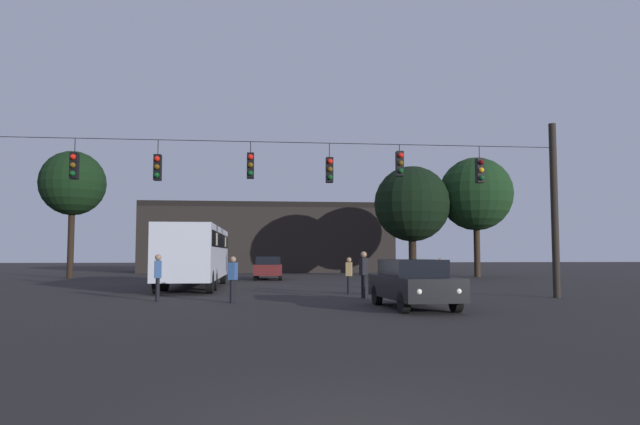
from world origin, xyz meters
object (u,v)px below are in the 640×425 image
Objects in this scene: tree_left_silhouette at (73,184)px; pedestrian_near_bus at (233,277)px; car_far_left at (268,267)px; pedestrian_crossing_center at (441,276)px; car_near_right at (413,283)px; pedestrian_trailing at (158,275)px; tree_behind_building at (476,194)px; tree_right_far at (412,204)px; pedestrian_crossing_left at (364,271)px; pedestrian_crossing_right at (349,274)px; city_bus at (196,250)px.

pedestrian_near_bus is at bearing -60.31° from tree_left_silhouette.
car_far_left is 2.86× the size of pedestrian_crossing_center.
car_near_right is 21.17m from car_far_left.
pedestrian_crossing_center is 0.91× the size of pedestrian_trailing.
tree_behind_building reaches higher than tree_right_far.
pedestrian_trailing is at bearing -65.12° from tree_left_silhouette.
tree_left_silhouette is (-17.15, 19.91, 5.60)m from pedestrian_crossing_left.
pedestrian_crossing_left is at bearing 17.77° from pedestrian_near_bus.
car_far_left is at bearing 101.69° from pedestrian_crossing_left.
car_far_left is 2.84× the size of pedestrian_crossing_right.
tree_right_far is (-4.85, 0.04, -0.78)m from tree_behind_building.
car_near_right is 6.47m from pedestrian_crossing_right.
tree_left_silhouette reaches higher than pedestrian_trailing.
pedestrian_crossing_left is 1.06× the size of pedestrian_trailing.
pedestrian_trailing is at bearing 157.27° from car_near_right.
pedestrian_near_bus is (2.29, -9.05, -0.96)m from city_bus.
tree_left_silhouette is 24.26m from tree_right_far.
car_far_left is at bearing 67.47° from city_bus.
pedestrian_crossing_center is 29.23m from tree_left_silhouette.
pedestrian_crossing_left is (7.19, -7.47, -0.84)m from city_bus.
pedestrian_trailing reaches higher than car_far_left.
pedestrian_crossing_center is 22.35m from tree_behind_building.
tree_left_silhouette is 1.10× the size of tree_right_far.
pedestrian_crossing_center is 10.47m from pedestrian_trailing.
tree_left_silhouette reaches higher than city_bus.
car_near_right and car_far_left have the same top height.
pedestrian_crossing_center is 0.17× the size of tree_behind_building.
city_bus is 22.79m from tree_behind_building.
city_bus is 1.36× the size of tree_right_far.
tree_right_far reaches higher than car_far_left.
car_near_right is at bearing -78.98° from pedestrian_crossing_left.
pedestrian_crossing_right is (6.96, -5.27, -1.00)m from city_bus.
pedestrian_crossing_left is 23.11m from tree_behind_building.
pedestrian_near_bus is (-5.72, 2.61, 0.11)m from car_near_right.
pedestrian_crossing_center is at bearing -12.07° from pedestrian_crossing_left.
car_near_right is at bearing -53.29° from tree_left_silhouette.
pedestrian_near_bus is at bearing -18.74° from pedestrian_trailing.
tree_left_silhouette is at bearing 166.28° from car_far_left.
pedestrian_trailing is (-10.47, -0.04, 0.10)m from pedestrian_crossing_center.
city_bus is at bearing 141.18° from pedestrian_crossing_center.
tree_right_far is (14.69, 19.83, 4.38)m from pedestrian_trailing.
tree_left_silhouette is at bearing 119.69° from pedestrian_near_bus.
pedestrian_crossing_right is at bearing -46.30° from tree_left_silhouette.
car_far_left is 2.61× the size of pedestrian_trailing.
pedestrian_crossing_center is at bearing -38.82° from city_bus.
car_near_right is 24.60m from tree_right_far.
pedestrian_crossing_left is 7.64m from pedestrian_trailing.
car_far_left is 15.28m from tree_left_silhouette.
pedestrian_crossing_left is at bearing -110.24° from tree_right_far.
tree_right_far is (14.26, 11.70, 3.47)m from city_bus.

